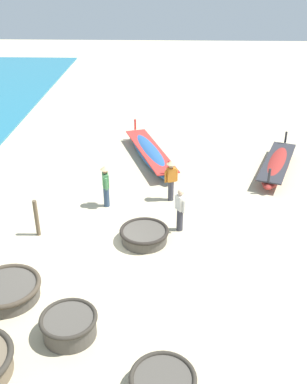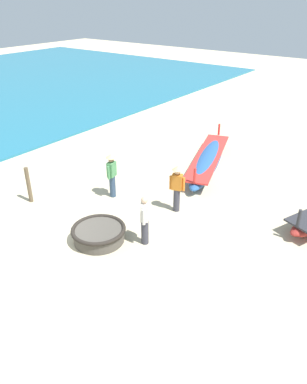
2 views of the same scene
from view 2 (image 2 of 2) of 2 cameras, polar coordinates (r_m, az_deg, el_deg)
ground_plane at (r=11.94m, az=-16.10°, el=-6.83°), size 80.00×80.00×0.00m
coracle_tilted at (r=11.38m, az=-8.35°, el=-6.25°), size 1.64×1.64×0.46m
long_boat_ochre_hull at (r=16.13m, az=8.28°, el=4.83°), size 2.77×5.79×1.09m
fisherman_standing_left at (r=13.40m, az=-6.38°, el=2.96°), size 0.36×0.52×1.67m
fisherman_by_coracle at (r=12.44m, az=3.61°, el=0.98°), size 0.50×0.36×1.67m
fisherman_with_hat at (r=10.83m, az=-1.35°, el=-4.16°), size 0.36×0.47×1.57m
mooring_post_inland at (r=13.81m, az=-18.49°, el=1.03°), size 0.14×0.14×1.33m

